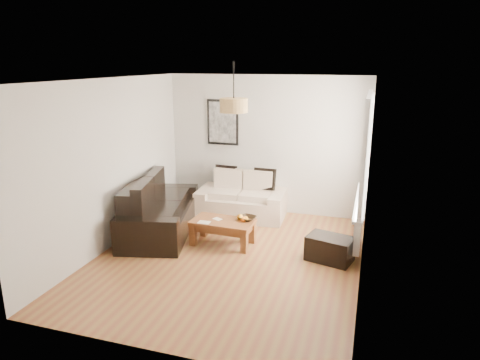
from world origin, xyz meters
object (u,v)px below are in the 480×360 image
(sofa_leather, at_px, (160,208))
(coffee_table, at_px, (223,232))
(loveseat_cream, at_px, (241,196))
(ottoman, at_px, (330,249))

(sofa_leather, relative_size, coffee_table, 2.08)
(loveseat_cream, height_order, sofa_leather, sofa_leather)
(loveseat_cream, relative_size, coffee_table, 1.64)
(sofa_leather, xyz_separation_m, ottoman, (2.88, -0.25, -0.26))
(loveseat_cream, height_order, coffee_table, loveseat_cream)
(sofa_leather, xyz_separation_m, coffee_table, (1.19, -0.16, -0.24))
(ottoman, bearing_deg, coffee_table, 176.90)
(sofa_leather, bearing_deg, coffee_table, -111.49)
(coffee_table, bearing_deg, sofa_leather, 172.43)
(loveseat_cream, distance_m, ottoman, 2.28)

